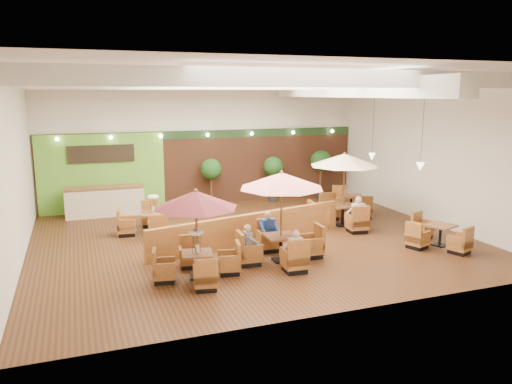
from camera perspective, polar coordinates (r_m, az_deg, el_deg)
name	(u,v)px	position (r m, az deg, el deg)	size (l,w,h in m)	color
room	(247,128)	(17.28, -0.98, 7.37)	(14.04, 14.00, 5.52)	#381E0F
service_counter	(105,201)	(20.64, -16.88, -1.04)	(3.00, 0.75, 1.18)	beige
booth_divider	(251,229)	(16.09, -0.56, -4.24)	(7.21, 0.18, 1.00)	brown
table_0	(196,218)	(12.97, -6.84, -2.93)	(2.41, 2.41, 2.39)	brown
table_1	(281,200)	(14.18, 2.91, -0.93)	(2.61, 2.61, 2.65)	brown
table_2	(342,173)	(18.28, 9.85, 2.13)	(2.62, 2.72, 2.72)	brown
table_3	(147,221)	(17.68, -12.38, -3.27)	(1.72, 2.52, 1.51)	brown
table_4	(434,236)	(16.86, 19.64, -4.80)	(1.74, 2.48, 0.87)	brown
table_5	(351,204)	(20.63, 10.82, -1.40)	(1.11, 2.68, 0.94)	brown
topiary_0	(211,171)	(21.33, -5.15, 2.41)	(0.89, 0.89, 2.07)	black
topiary_1	(273,168)	(22.23, 1.98, 2.74)	(0.88, 0.88, 2.04)	black
topiary_2	(321,163)	(23.20, 7.43, 3.34)	(0.96, 0.96, 2.22)	black
diner_0	(295,246)	(13.59, 4.47, -6.17)	(0.37, 0.30, 0.73)	silver
diner_1	(269,228)	(15.31, 1.46, -4.09)	(0.37, 0.30, 0.77)	#214092
diner_2	(249,240)	(14.11, -0.78, -5.49)	(0.28, 0.35, 0.72)	slate
diner_3	(357,211)	(17.70, 11.51, -2.18)	(0.41, 0.35, 0.79)	#214092
diner_4	(357,211)	(17.70, 11.51, -2.13)	(0.41, 0.33, 0.84)	silver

